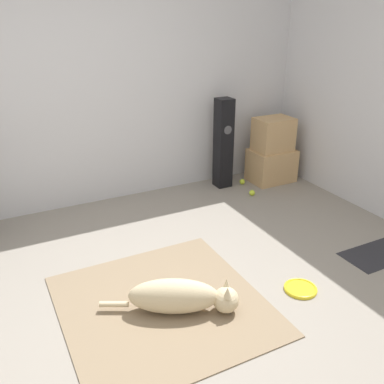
{
  "coord_description": "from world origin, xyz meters",
  "views": [
    {
      "loc": [
        -0.96,
        -2.28,
        2.01
      ],
      "look_at": [
        0.66,
        0.9,
        0.45
      ],
      "focal_mm": 40.0,
      "sensor_mm": 36.0,
      "label": 1
    }
  ],
  "objects_px": {
    "tennis_ball_by_boxes": "(252,193)",
    "tennis_ball_near_speaker": "(242,182)",
    "cardboard_box_lower": "(271,165)",
    "dog": "(181,297)",
    "cardboard_box_upper": "(273,134)",
    "floor_speaker": "(223,144)",
    "frisbee": "(300,289)"
  },
  "relations": [
    {
      "from": "dog",
      "to": "floor_speaker",
      "type": "bearing_deg",
      "value": 52.29
    },
    {
      "from": "cardboard_box_upper",
      "to": "floor_speaker",
      "type": "xyz_separation_m",
      "value": [
        -0.61,
        0.13,
        -0.07
      ]
    },
    {
      "from": "cardboard_box_lower",
      "to": "floor_speaker",
      "type": "relative_size",
      "value": 0.5
    },
    {
      "from": "frisbee",
      "to": "cardboard_box_lower",
      "type": "bearing_deg",
      "value": 59.24
    },
    {
      "from": "cardboard_box_lower",
      "to": "cardboard_box_upper",
      "type": "height_order",
      "value": "cardboard_box_upper"
    },
    {
      "from": "dog",
      "to": "tennis_ball_by_boxes",
      "type": "relative_size",
      "value": 13.6
    },
    {
      "from": "floor_speaker",
      "to": "tennis_ball_near_speaker",
      "type": "relative_size",
      "value": 16.0
    },
    {
      "from": "cardboard_box_lower",
      "to": "cardboard_box_upper",
      "type": "relative_size",
      "value": 1.2
    },
    {
      "from": "frisbee",
      "to": "tennis_ball_by_boxes",
      "type": "height_order",
      "value": "tennis_ball_by_boxes"
    },
    {
      "from": "tennis_ball_by_boxes",
      "to": "tennis_ball_near_speaker",
      "type": "height_order",
      "value": "same"
    },
    {
      "from": "dog",
      "to": "cardboard_box_lower",
      "type": "bearing_deg",
      "value": 40.14
    },
    {
      "from": "frisbee",
      "to": "tennis_ball_by_boxes",
      "type": "xyz_separation_m",
      "value": [
        0.68,
        1.65,
        0.02
      ]
    },
    {
      "from": "frisbee",
      "to": "tennis_ball_near_speaker",
      "type": "distance_m",
      "value": 2.13
    },
    {
      "from": "tennis_ball_by_boxes",
      "to": "tennis_ball_near_speaker",
      "type": "xyz_separation_m",
      "value": [
        0.08,
        0.33,
        0.0
      ]
    },
    {
      "from": "cardboard_box_lower",
      "to": "tennis_ball_near_speaker",
      "type": "bearing_deg",
      "value": 172.54
    },
    {
      "from": "tennis_ball_by_boxes",
      "to": "tennis_ball_near_speaker",
      "type": "bearing_deg",
      "value": 75.76
    },
    {
      "from": "floor_speaker",
      "to": "tennis_ball_near_speaker",
      "type": "distance_m",
      "value": 0.55
    },
    {
      "from": "dog",
      "to": "tennis_ball_by_boxes",
      "type": "xyz_separation_m",
      "value": [
        1.61,
        1.47,
        -0.1
      ]
    },
    {
      "from": "cardboard_box_lower",
      "to": "tennis_ball_near_speaker",
      "type": "distance_m",
      "value": 0.42
    },
    {
      "from": "cardboard_box_lower",
      "to": "tennis_ball_by_boxes",
      "type": "height_order",
      "value": "cardboard_box_lower"
    },
    {
      "from": "cardboard_box_upper",
      "to": "tennis_ball_by_boxes",
      "type": "bearing_deg",
      "value": -148.55
    },
    {
      "from": "dog",
      "to": "cardboard_box_upper",
      "type": "height_order",
      "value": "cardboard_box_upper"
    },
    {
      "from": "cardboard_box_upper",
      "to": "tennis_ball_near_speaker",
      "type": "height_order",
      "value": "cardboard_box_upper"
    },
    {
      "from": "cardboard_box_lower",
      "to": "floor_speaker",
      "type": "xyz_separation_m",
      "value": [
        -0.62,
        0.13,
        0.33
      ]
    },
    {
      "from": "frisbee",
      "to": "floor_speaker",
      "type": "height_order",
      "value": "floor_speaker"
    },
    {
      "from": "frisbee",
      "to": "cardboard_box_lower",
      "type": "distance_m",
      "value": 2.26
    },
    {
      "from": "frisbee",
      "to": "tennis_ball_near_speaker",
      "type": "xyz_separation_m",
      "value": [
        0.77,
        1.99,
        0.02
      ]
    },
    {
      "from": "frisbee",
      "to": "floor_speaker",
      "type": "bearing_deg",
      "value": 75.58
    },
    {
      "from": "cardboard_box_lower",
      "to": "cardboard_box_upper",
      "type": "xyz_separation_m",
      "value": [
        -0.01,
        -0.0,
        0.4
      ]
    },
    {
      "from": "cardboard_box_upper",
      "to": "tennis_ball_by_boxes",
      "type": "relative_size",
      "value": 6.64
    },
    {
      "from": "frisbee",
      "to": "tennis_ball_by_boxes",
      "type": "distance_m",
      "value": 1.79
    },
    {
      "from": "cardboard_box_upper",
      "to": "cardboard_box_lower",
      "type": "bearing_deg",
      "value": 12.2
    }
  ]
}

